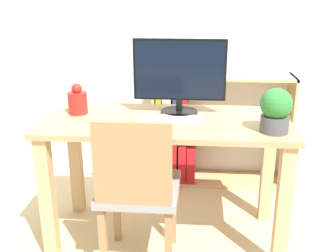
{
  "coord_description": "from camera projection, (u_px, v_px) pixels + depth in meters",
  "views": [
    {
      "loc": [
        0.17,
        -2.0,
        1.38
      ],
      "look_at": [
        0.0,
        0.1,
        0.66
      ],
      "focal_mm": 42.0,
      "sensor_mm": 36.0,
      "label": 1
    }
  ],
  "objects": [
    {
      "name": "vase",
      "position": [
        78.0,
        101.0,
        2.19
      ],
      "size": [
        0.11,
        0.11,
        0.17
      ],
      "color": "#B2231E",
      "rests_on": "desk"
    },
    {
      "name": "potted_plant",
      "position": [
        276.0,
        110.0,
        1.88
      ],
      "size": [
        0.15,
        0.15,
        0.22
      ],
      "color": "#4C4C51",
      "rests_on": "desk"
    },
    {
      "name": "wall_back",
      "position": [
        178.0,
        4.0,
        2.8
      ],
      "size": [
        8.0,
        0.05,
        2.6
      ],
      "color": "silver",
      "rests_on": "ground_plane"
    },
    {
      "name": "desk",
      "position": [
        167.0,
        145.0,
        2.16
      ],
      "size": [
        1.32,
        0.6,
        0.73
      ],
      "color": "tan",
      "rests_on": "ground_plane"
    },
    {
      "name": "ground_plane",
      "position": [
        167.0,
        235.0,
        2.35
      ],
      "size": [
        10.0,
        10.0,
        0.0
      ],
      "primitive_type": "plane",
      "color": "#CCB284"
    },
    {
      "name": "bookshelf",
      "position": [
        195.0,
        136.0,
        2.93
      ],
      "size": [
        0.99,
        0.28,
        0.82
      ],
      "color": "tan",
      "rests_on": "ground_plane"
    },
    {
      "name": "keyboard",
      "position": [
        171.0,
        119.0,
        2.09
      ],
      "size": [
        0.35,
        0.13,
        0.02
      ],
      "color": "#B2B2B7",
      "rests_on": "desk"
    },
    {
      "name": "chair",
      "position": [
        138.0,
        188.0,
        1.94
      ],
      "size": [
        0.4,
        0.4,
        0.84
      ],
      "rotation": [
        0.0,
        0.0,
        -0.17
      ],
      "color": "gray",
      "rests_on": "ground_plane"
    },
    {
      "name": "monitor",
      "position": [
        180.0,
        74.0,
        2.14
      ],
      "size": [
        0.51,
        0.21,
        0.41
      ],
      "color": "black",
      "rests_on": "desk"
    }
  ]
}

